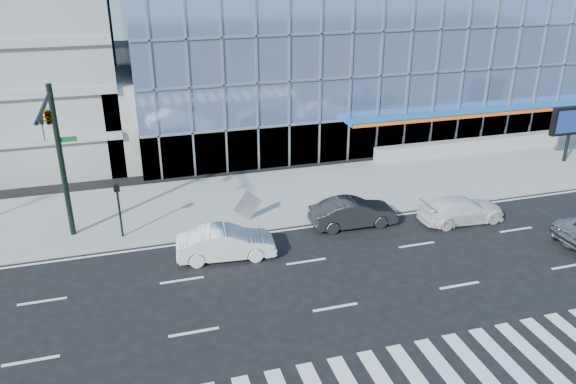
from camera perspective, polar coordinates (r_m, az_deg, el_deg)
name	(u,v)px	position (r m, az deg, el deg)	size (l,w,h in m)	color
ground	(306,261)	(27.55, 1.85, -7.07)	(160.00, 160.00, 0.00)	black
sidewalk	(265,197)	(34.38, -2.31, -0.51)	(120.00, 8.00, 0.15)	gray
theatre_building	(364,29)	(53.53, 7.75, 16.12)	(42.00, 26.00, 15.00)	#7D99D0
ramp_block	(150,116)	(42.03, -13.85, 7.50)	(6.00, 8.00, 6.00)	gray
retaining_wall	(553,137)	(48.38, 25.32, 5.04)	(30.00, 0.80, 1.00)	gray
traffic_signal	(53,132)	(28.41, -22.80, 5.60)	(1.14, 5.74, 8.00)	black
ped_signal_post	(118,202)	(29.92, -16.85, -0.97)	(0.30, 0.33, 3.00)	black
marquee_sign	(572,122)	(43.89, 26.87, 6.40)	(3.20, 0.43, 4.00)	black
white_suv	(462,210)	(32.64, 17.22, -1.72)	(1.99, 4.90, 1.42)	white
white_sedan	(226,243)	(27.69, -6.33, -5.17)	(1.68, 4.81, 1.59)	silver
dark_sedan	(353,213)	(30.86, 6.63, -2.11)	(1.65, 4.73, 1.56)	black
tilted_panel	(248,205)	(30.95, -4.12, -1.34)	(1.30, 0.06, 1.30)	#979797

